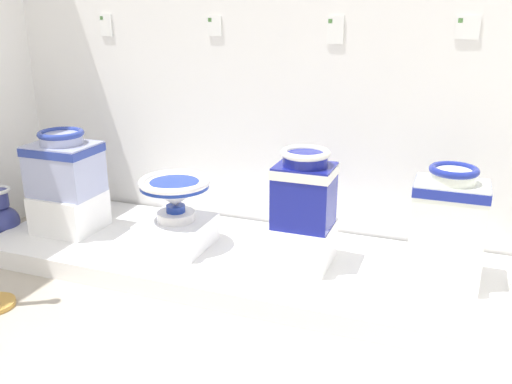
# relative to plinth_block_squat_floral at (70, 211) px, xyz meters

# --- Properties ---
(wall_back) EXTENTS (3.83, 0.06, 3.04)m
(wall_back) POSITION_rel_plinth_block_squat_floral_xyz_m (1.14, 0.60, 1.28)
(wall_back) COLOR white
(wall_back) RESTS_ON ground_plane
(display_platform) EXTENTS (3.03, 0.97, 0.12)m
(display_platform) POSITION_rel_plinth_block_squat_floral_xyz_m (1.14, 0.06, -0.18)
(display_platform) COLOR white
(display_platform) RESTS_ON ground_plane
(plinth_block_squat_floral) EXTENTS (0.37, 0.36, 0.24)m
(plinth_block_squat_floral) POSITION_rel_plinth_block_squat_floral_xyz_m (0.00, 0.00, 0.00)
(plinth_block_squat_floral) COLOR white
(plinth_block_squat_floral) RESTS_ON display_platform
(antique_toilet_squat_floral) EXTENTS (0.40, 0.32, 0.40)m
(antique_toilet_squat_floral) POSITION_rel_plinth_block_squat_floral_xyz_m (-0.00, 0.00, 0.32)
(antique_toilet_squat_floral) COLOR #A3ABD2
(antique_toilet_squat_floral) RESTS_ON plinth_block_squat_floral
(plinth_block_tall_cobalt) EXTENTS (0.38, 0.39, 0.17)m
(plinth_block_tall_cobalt) POSITION_rel_plinth_block_squat_floral_xyz_m (0.77, 0.00, -0.04)
(plinth_block_tall_cobalt) COLOR white
(plinth_block_tall_cobalt) RESTS_ON display_platform
(antique_toilet_tall_cobalt) EXTENTS (0.42, 0.42, 0.26)m
(antique_toilet_tall_cobalt) POSITION_rel_plinth_block_squat_floral_xyz_m (0.77, 0.00, 0.22)
(antique_toilet_tall_cobalt) COLOR white
(antique_toilet_tall_cobalt) RESTS_ON plinth_block_tall_cobalt
(plinth_block_central_ornate) EXTENTS (0.31, 0.36, 0.22)m
(plinth_block_central_ornate) POSITION_rel_plinth_block_squat_floral_xyz_m (1.53, 0.05, -0.01)
(plinth_block_central_ornate) COLOR white
(plinth_block_central_ornate) RESTS_ON display_platform
(antique_toilet_central_ornate) EXTENTS (0.32, 0.27, 0.43)m
(antique_toilet_central_ornate) POSITION_rel_plinth_block_squat_floral_xyz_m (1.53, 0.05, 0.33)
(antique_toilet_central_ornate) COLOR navy
(antique_toilet_central_ornate) RESTS_ON plinth_block_central_ornate
(plinth_block_leftmost) EXTENTS (0.36, 0.37, 0.20)m
(plinth_block_leftmost) POSITION_rel_plinth_block_squat_floral_xyz_m (2.27, 0.13, -0.02)
(plinth_block_leftmost) COLOR white
(plinth_block_leftmost) RESTS_ON display_platform
(antique_toilet_leftmost) EXTENTS (0.36, 0.26, 0.41)m
(antique_toilet_leftmost) POSITION_rel_plinth_block_squat_floral_xyz_m (2.27, 0.13, 0.29)
(antique_toilet_leftmost) COLOR white
(antique_toilet_leftmost) RESTS_ON plinth_block_leftmost
(info_placard_first) EXTENTS (0.09, 0.01, 0.14)m
(info_placard_first) POSITION_rel_plinth_block_squat_floral_xyz_m (-0.00, 0.56, 1.13)
(info_placard_first) COLOR white
(info_placard_second) EXTENTS (0.09, 0.01, 0.12)m
(info_placard_second) POSITION_rel_plinth_block_squat_floral_xyz_m (0.79, 0.56, 1.13)
(info_placard_second) COLOR white
(info_placard_third) EXTENTS (0.10, 0.01, 0.16)m
(info_placard_third) POSITION_rel_plinth_block_squat_floral_xyz_m (1.55, 0.56, 1.12)
(info_placard_third) COLOR white
(info_placard_fourth) EXTENTS (0.12, 0.01, 0.12)m
(info_placard_fourth) POSITION_rel_plinth_block_squat_floral_xyz_m (2.26, 0.56, 1.14)
(info_placard_fourth) COLOR white
(decorative_vase_corner) EXTENTS (0.23, 0.23, 0.37)m
(decorative_vase_corner) POSITION_rel_plinth_block_squat_floral_xyz_m (-0.48, -0.10, -0.08)
(decorative_vase_corner) COLOR white
(decorative_vase_corner) RESTS_ON ground_plane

